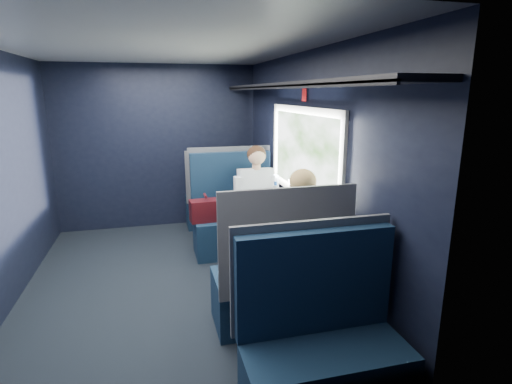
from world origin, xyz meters
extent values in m
cube|color=black|center=(0.00, 0.00, -0.01)|extent=(2.80, 4.20, 0.01)
cube|color=black|center=(1.45, 0.00, 1.15)|extent=(0.10, 4.20, 2.30)
cube|color=black|center=(0.00, 2.15, 1.15)|extent=(2.80, 0.10, 2.30)
cube|color=black|center=(0.00, -2.15, 1.15)|extent=(2.80, 0.10, 2.30)
cube|color=silver|center=(0.00, 0.00, 2.35)|extent=(2.80, 4.20, 0.10)
cube|color=beige|center=(1.38, 0.00, 1.74)|extent=(0.03, 1.84, 0.07)
cube|color=beige|center=(1.38, 0.00, 0.90)|extent=(0.03, 1.84, 0.07)
cube|color=beige|center=(1.38, -0.89, 1.32)|extent=(0.03, 0.07, 0.78)
cube|color=beige|center=(1.38, 0.89, 1.32)|extent=(0.03, 0.07, 0.78)
cube|color=black|center=(1.22, 0.00, 1.98)|extent=(0.36, 4.10, 0.04)
cube|color=black|center=(1.05, 0.00, 1.96)|extent=(0.02, 4.10, 0.03)
cube|color=red|center=(1.38, 0.00, 1.89)|extent=(0.01, 0.10, 0.12)
cylinder|color=#54565E|center=(0.88, 0.00, 0.35)|extent=(0.08, 0.08, 0.70)
cube|color=#B5B5B0|center=(1.06, 0.00, 0.72)|extent=(0.62, 1.00, 0.04)
cube|color=#0B1C32|center=(0.85, 0.78, 0.23)|extent=(1.00, 0.50, 0.45)
cube|color=#0B1C32|center=(0.85, 1.08, 0.82)|extent=(1.00, 0.10, 0.75)
cube|color=#54565E|center=(0.85, 1.14, 0.85)|extent=(1.04, 0.03, 0.82)
cube|color=#54565E|center=(0.85, 0.73, 0.55)|extent=(0.06, 0.40, 0.20)
cube|color=#460F15|center=(0.48, 0.73, 0.58)|extent=(0.37, 0.22, 0.25)
cylinder|color=#460F15|center=(0.48, 0.73, 0.76)|extent=(0.04, 0.15, 0.03)
cylinder|color=silver|center=(0.79, 0.65, 0.56)|extent=(0.08, 0.08, 0.22)
cylinder|color=blue|center=(0.79, 0.65, 0.70)|extent=(0.05, 0.05, 0.05)
cube|color=#0B1C32|center=(0.85, -0.78, 0.23)|extent=(1.00, 0.50, 0.45)
cube|color=#0B1C32|center=(0.85, -1.08, 0.82)|extent=(1.00, 0.10, 0.75)
cube|color=#54565E|center=(0.85, -1.14, 0.85)|extent=(1.04, 0.03, 0.82)
cube|color=#54565E|center=(0.85, -0.73, 0.55)|extent=(0.06, 0.40, 0.20)
cube|color=#0B1C32|center=(0.85, 1.88, 0.23)|extent=(1.00, 0.40, 0.45)
cube|color=#0B1C32|center=(0.85, 1.64, 0.78)|extent=(1.00, 0.10, 0.66)
cube|color=#54565E|center=(0.85, 1.59, 0.80)|extent=(1.04, 0.03, 0.72)
cube|color=#0B1C32|center=(0.85, -1.64, 0.78)|extent=(1.00, 0.10, 0.66)
cube|color=#54565E|center=(0.85, -1.59, 0.80)|extent=(1.04, 0.03, 0.72)
cube|color=black|center=(1.10, 0.64, 0.53)|extent=(0.36, 0.44, 0.16)
cube|color=black|center=(1.10, 0.44, 0.23)|extent=(0.32, 0.12, 0.45)
cube|color=silver|center=(1.10, 0.80, 0.78)|extent=(0.40, 0.29, 0.53)
cylinder|color=#D8A88C|center=(1.10, 0.76, 1.06)|extent=(0.10, 0.10, 0.06)
sphere|color=#D8A88C|center=(1.10, 0.74, 1.20)|extent=(0.21, 0.21, 0.21)
sphere|color=#382114|center=(1.10, 0.76, 1.21)|extent=(0.22, 0.22, 0.22)
cube|color=silver|center=(0.88, 0.76, 0.78)|extent=(0.09, 0.12, 0.34)
cube|color=silver|center=(1.32, 0.76, 0.78)|extent=(0.09, 0.12, 0.34)
cube|color=black|center=(1.10, -0.64, 0.53)|extent=(0.36, 0.44, 0.16)
cube|color=black|center=(1.10, -0.44, 0.23)|extent=(0.32, 0.12, 0.45)
cube|color=black|center=(1.10, -0.80, 0.78)|extent=(0.40, 0.29, 0.53)
cylinder|color=#D8A88C|center=(1.10, -0.76, 1.06)|extent=(0.10, 0.10, 0.06)
sphere|color=#D8A88C|center=(1.10, -0.74, 1.20)|extent=(0.21, 0.21, 0.21)
sphere|color=tan|center=(1.10, -0.76, 1.21)|extent=(0.22, 0.22, 0.22)
cube|color=black|center=(0.88, -0.76, 0.78)|extent=(0.09, 0.12, 0.34)
cube|color=black|center=(1.32, -0.76, 0.78)|extent=(0.09, 0.12, 0.34)
cube|color=tan|center=(1.10, -0.86, 0.90)|extent=(0.26, 0.07, 0.36)
cube|color=white|center=(1.02, 0.10, 0.74)|extent=(0.71, 0.93, 0.01)
cube|color=silver|center=(1.29, 0.10, 0.75)|extent=(0.37, 0.42, 0.02)
cube|color=silver|center=(1.41, 0.10, 0.88)|extent=(0.13, 0.34, 0.24)
cube|color=black|center=(1.41, 0.10, 0.88)|extent=(0.11, 0.29, 0.20)
cylinder|color=silver|center=(1.21, 0.35, 0.83)|extent=(0.07, 0.07, 0.18)
cylinder|color=blue|center=(1.21, 0.35, 0.94)|extent=(0.04, 0.04, 0.04)
cylinder|color=white|center=(1.25, 0.37, 0.78)|extent=(0.06, 0.06, 0.08)
camera|label=1|loc=(-0.06, -3.73, 1.91)|focal=28.00mm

